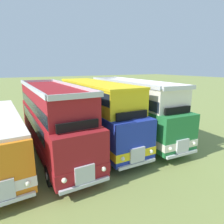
{
  "coord_description": "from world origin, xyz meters",
  "views": [
    {
      "loc": [
        0.8,
        -12.66,
        5.59
      ],
      "look_at": [
        7.71,
        -0.0,
        2.18
      ],
      "focal_mm": 31.06,
      "sensor_mm": 36.0,
      "label": 1
    }
  ],
  "objects": [
    {
      "name": "ground_plane",
      "position": [
        0.0,
        0.0,
        0.0
      ],
      "size": [
        200.0,
        200.0,
        0.0
      ],
      "primitive_type": "plane",
      "color": "olive"
    },
    {
      "name": "bus_fifth_in_row",
      "position": [
        3.23,
        -0.2,
        2.36
      ],
      "size": [
        2.77,
        10.68,
        4.52
      ],
      "color": "maroon",
      "rests_on": "ground"
    },
    {
      "name": "bus_sixth_in_row",
      "position": [
        6.47,
        0.17,
        2.47
      ],
      "size": [
        2.71,
        10.53,
        4.49
      ],
      "color": "#1E339E",
      "rests_on": "ground"
    },
    {
      "name": "bus_seventh_in_row",
      "position": [
        9.71,
        0.44,
        2.36
      ],
      "size": [
        3.18,
        11.79,
        4.52
      ],
      "color": "#237538",
      "rests_on": "ground"
    }
  ]
}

